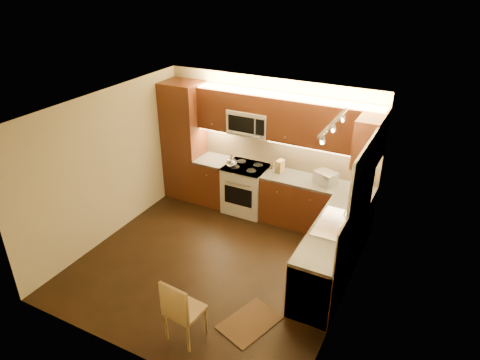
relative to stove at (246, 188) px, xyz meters
The scene contains 37 objects.
floor 1.76m from the stove, 79.85° to the right, with size 4.00×4.00×0.01m, color black.
ceiling 2.66m from the stove, 79.85° to the right, with size 4.00×4.00×0.01m, color beige.
wall_back 0.91m from the stove, 47.29° to the left, with size 4.00×0.01×2.50m, color beige.
wall_front 3.77m from the stove, 85.33° to the right, with size 4.00×0.01×2.50m, color beige.
wall_left 2.51m from the stove, 135.42° to the right, with size 0.01×4.00×2.50m, color beige.
wall_right 2.95m from the stove, 36.06° to the right, with size 0.01×4.00×2.50m, color beige.
pantry 1.52m from the stove, behind, with size 0.70×0.60×2.30m, color #4E2810.
base_cab_back_left 0.69m from the stove, behind, with size 0.62×0.60×0.86m, color #4E2810.
counter_back_left 0.81m from the stove, behind, with size 0.62×0.60×0.04m, color #363431.
base_cab_back_right 1.34m from the stove, ahead, with size 1.92×0.60×0.86m, color #4E2810.
counter_back_right 1.40m from the stove, ahead, with size 1.92×0.60×0.04m, color #363431.
base_cab_right 2.37m from the stove, 32.52° to the right, with size 0.60×2.00×0.86m, color #4E2810.
counter_right 2.41m from the stove, 32.52° to the right, with size 0.60×2.00×0.04m, color #363431.
dishwasher 2.81m from the stove, 44.64° to the right, with size 0.58×0.60×0.84m, color silver.
backsplash_back 1.03m from the stove, 25.86° to the left, with size 3.30×0.02×0.60m, color tan.
backsplash_right 2.72m from the stove, 29.11° to the right, with size 0.02×2.00×0.60m, color tan.
upper_cab_back_left 1.58m from the stove, 167.74° to the left, with size 0.62×0.35×0.75m, color #4E2810.
upper_cab_back_right 1.95m from the stove, ahead, with size 1.92×0.35×0.75m, color #4E2810.
upper_cab_bridge 1.64m from the stove, 90.00° to the left, with size 0.76×0.35×0.31m, color #4E2810.
upper_cab_right_corner 2.57m from the stove, ahead, with size 0.35×0.50×0.75m, color #4E2810.
stove is the anchor object (origin of this frame).
microwave 1.27m from the stove, 90.00° to the left, with size 0.76×0.38×0.44m, color silver, non-canonical shape.
window_frame 2.79m from the stove, 26.21° to the right, with size 0.03×1.44×1.24m, color silver.
window_blinds 2.77m from the stove, 26.41° to the right, with size 0.02×1.36×1.16m, color silver.
sink 2.35m from the stove, 29.36° to the right, with size 0.52×0.86×0.15m, color silver, non-canonical shape.
faucet 2.52m from the stove, 27.30° to the right, with size 0.20×0.04×0.30m, color silver, non-canonical shape.
track_light_bar 3.01m from the stove, 34.57° to the right, with size 0.04×1.20×0.03m, color silver.
kettle 0.63m from the stove, 149.25° to the right, with size 0.19×0.19×0.22m, color silver, non-canonical shape.
toaster_oven 1.57m from the stove, ahead, with size 0.35×0.27×0.21m, color silver.
knife_block 0.84m from the stove, ahead, with size 0.10×0.17×0.23m, color #A77E4B.
spice_jar_a 0.81m from the stove, 22.83° to the left, with size 0.04×0.04×0.08m, color silver.
spice_jar_b 0.67m from the stove, 17.65° to the left, with size 0.04×0.04×0.09m, color brown.
spice_jar_c 0.71m from the stove, 31.06° to the left, with size 0.04×0.04×0.09m, color silver.
spice_jar_d 0.78m from the stove, 12.48° to the left, with size 0.05×0.05×0.09m, color brown.
soap_bottle 2.33m from the stove, ahead, with size 0.08×0.09×0.19m, color #B0B0B4.
rug 2.94m from the stove, 62.40° to the right, with size 0.53×0.79×0.01m, color black.
dining_chair 3.23m from the stove, 76.84° to the right, with size 0.41×0.41×0.93m, color #A77E4B, non-canonical shape.
Camera 1 is at (2.87, -4.73, 4.28)m, focal length 32.46 mm.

